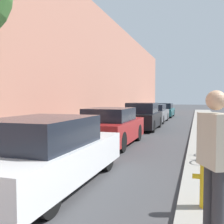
{
  "coord_description": "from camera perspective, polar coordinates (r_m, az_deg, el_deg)",
  "views": [
    {
      "loc": [
        2.19,
        1.64,
        1.85
      ],
      "look_at": [
        -0.58,
        10.3,
        1.36
      ],
      "focal_mm": 42.8,
      "sensor_mm": 36.0,
      "label": 1
    }
  ],
  "objects": [
    {
      "name": "bicycle",
      "position": [
        8.17,
        20.69,
        -6.8
      ],
      "size": [
        0.44,
        1.69,
        0.69
      ],
      "rotation": [
        0.0,
        0.0,
        -0.1
      ],
      "color": "black",
      "rests_on": "sidewalk_right"
    },
    {
      "name": "parked_car_white",
      "position": [
        5.86,
        -13.84,
        -8.5
      ],
      "size": [
        1.88,
        4.51,
        1.44
      ],
      "color": "black",
      "rests_on": "ground"
    },
    {
      "name": "pedestrian",
      "position": [
        3.54,
        21.12,
        -8.62
      ],
      "size": [
        0.43,
        0.54,
        1.82
      ],
      "rotation": [
        0.0,
        0.0,
        2.02
      ],
      "color": "#2D2D33",
      "rests_on": "sidewalk_right"
    },
    {
      "name": "parked_car_black",
      "position": [
        15.63,
        6.58,
        -1.06
      ],
      "size": [
        1.75,
        3.98,
        1.56
      ],
      "color": "black",
      "rests_on": "ground"
    },
    {
      "name": "fire_hydrant",
      "position": [
        4.57,
        19.53,
        -13.19
      ],
      "size": [
        0.43,
        0.2,
        0.9
      ],
      "color": "gold",
      "rests_on": "sidewalk_right"
    },
    {
      "name": "parked_car_grey",
      "position": [
        20.52,
        8.99,
        -0.31
      ],
      "size": [
        1.78,
        4.49,
        1.35
      ],
      "color": "black",
      "rests_on": "ground"
    },
    {
      "name": "sidewalk_right",
      "position": [
        14.49,
        20.49,
        -4.22
      ],
      "size": [
        2.0,
        52.0,
        0.12
      ],
      "color": "gray",
      "rests_on": "ground"
    },
    {
      "name": "sidewalk_left",
      "position": [
        15.34,
        -1.75,
        -3.63
      ],
      "size": [
        2.0,
        52.0,
        0.12
      ],
      "color": "gray",
      "rests_on": "ground"
    },
    {
      "name": "parked_car_red",
      "position": [
        10.46,
        -0.22,
        -3.25
      ],
      "size": [
        1.78,
        4.17,
        1.45
      ],
      "color": "black",
      "rests_on": "ground"
    },
    {
      "name": "parked_car_teal",
      "position": [
        26.14,
        10.96,
        0.35
      ],
      "size": [
        1.79,
        4.14,
        1.33
      ],
      "color": "black",
      "rests_on": "ground"
    },
    {
      "name": "building_facade_left",
      "position": [
        15.86,
        -6.45,
        10.2
      ],
      "size": [
        0.7,
        52.0,
        7.65
      ],
      "color": "tan",
      "rests_on": "ground"
    },
    {
      "name": "ground_plane",
      "position": [
        14.64,
        9.04,
        -4.22
      ],
      "size": [
        120.0,
        120.0,
        0.0
      ],
      "primitive_type": "plane",
      "color": "#3D3D3F"
    }
  ]
}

